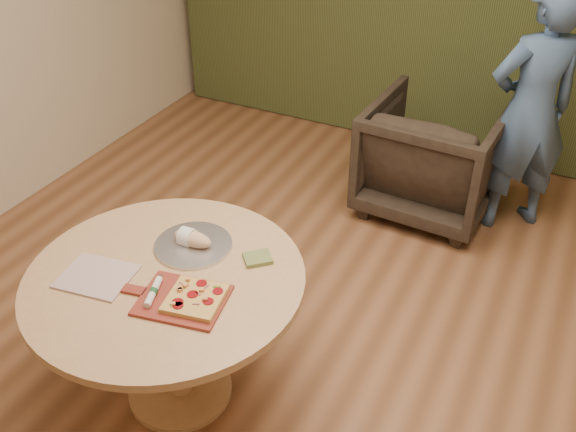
% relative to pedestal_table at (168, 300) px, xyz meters
% --- Properties ---
extents(room_shell, '(5.04, 6.04, 2.84)m').
position_rel_pedestal_table_xyz_m(room_shell, '(0.49, 0.20, 0.79)').
color(room_shell, brown).
rests_on(room_shell, ground).
extents(pedestal_table, '(1.22, 1.22, 0.75)m').
position_rel_pedestal_table_xyz_m(pedestal_table, '(0.00, 0.00, 0.00)').
color(pedestal_table, tan).
rests_on(pedestal_table, ground).
extents(pizza_paddle, '(0.47, 0.34, 0.01)m').
position_rel_pedestal_table_xyz_m(pizza_paddle, '(0.16, -0.11, 0.15)').
color(pizza_paddle, maroon).
rests_on(pizza_paddle, pedestal_table).
extents(flatbread_pizza, '(0.26, 0.26, 0.04)m').
position_rel_pedestal_table_xyz_m(flatbread_pizza, '(0.22, -0.09, 0.17)').
color(flatbread_pizza, '#DAAA55').
rests_on(flatbread_pizza, pizza_paddle).
extents(cutlery_roll, '(0.09, 0.19, 0.03)m').
position_rel_pedestal_table_xyz_m(cutlery_roll, '(0.04, -0.14, 0.17)').
color(cutlery_roll, silver).
rests_on(cutlery_roll, pizza_paddle).
extents(newspaper, '(0.33, 0.29, 0.01)m').
position_rel_pedestal_table_xyz_m(newspaper, '(-0.25, -0.14, 0.15)').
color(newspaper, silver).
rests_on(newspaper, pedestal_table).
extents(serving_tray, '(0.36, 0.36, 0.02)m').
position_rel_pedestal_table_xyz_m(serving_tray, '(-0.00, 0.23, 0.15)').
color(serving_tray, silver).
rests_on(serving_tray, pedestal_table).
extents(bread_roll, '(0.19, 0.09, 0.09)m').
position_rel_pedestal_table_xyz_m(bread_roll, '(-0.01, 0.23, 0.18)').
color(bread_roll, tan).
rests_on(bread_roll, serving_tray).
extents(green_packet, '(0.16, 0.15, 0.02)m').
position_rel_pedestal_table_xyz_m(green_packet, '(0.31, 0.27, 0.15)').
color(green_packet, '#4E5D2A').
rests_on(green_packet, pedestal_table).
extents(armchair, '(0.89, 0.84, 0.87)m').
position_rel_pedestal_table_xyz_m(armchair, '(0.61, 2.16, -0.17)').
color(armchair, black).
rests_on(armchair, ground).
extents(person_standing, '(0.71, 0.67, 1.63)m').
position_rel_pedestal_table_xyz_m(person_standing, '(1.15, 2.25, 0.21)').
color(person_standing, '#3C587E').
rests_on(person_standing, ground).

